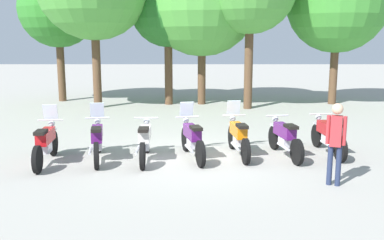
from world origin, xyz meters
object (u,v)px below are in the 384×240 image
object	(u,v)px
person_0	(335,138)
tree_2	(167,9)
motorcycle_1	(97,140)
motorcycle_3	(192,138)
tree_5	(337,2)
tree_0	(57,9)
motorcycle_2	(144,140)
motorcycle_5	(284,137)
motorcycle_0	(45,143)
motorcycle_4	(238,136)
motorcycle_6	(327,135)

from	to	relation	value
person_0	tree_2	world-z (taller)	tree_2
motorcycle_1	motorcycle_3	world-z (taller)	same
tree_5	tree_0	bearing A→B (deg)	175.64
motorcycle_2	motorcycle_5	bearing A→B (deg)	-86.16
motorcycle_0	tree_5	world-z (taller)	tree_5
tree_2	person_0	bearing A→B (deg)	-70.39
motorcycle_4	tree_2	size ratio (longest dim) A/B	0.37
person_0	tree_2	distance (m)	12.38
motorcycle_0	person_0	size ratio (longest dim) A/B	1.27
motorcycle_5	motorcycle_6	xyz separation A→B (m)	(1.19, 0.25, 0.00)
person_0	tree_0	size ratio (longest dim) A/B	0.28
motorcycle_1	person_0	size ratio (longest dim) A/B	1.26
tree_5	motorcycle_6	bearing A→B (deg)	-108.28
motorcycle_3	tree_5	bearing A→B (deg)	-48.98
motorcycle_3	motorcycle_4	distance (m)	1.22
motorcycle_0	motorcycle_4	size ratio (longest dim) A/B	1.00
motorcycle_2	person_0	xyz separation A→B (m)	(4.12, -1.92, 0.51)
motorcycle_3	tree_5	world-z (taller)	tree_5
motorcycle_5	motorcycle_1	bearing A→B (deg)	83.71
tree_5	motorcycle_2	bearing A→B (deg)	-129.13
tree_2	tree_5	world-z (taller)	tree_5
motorcycle_2	motorcycle_3	distance (m)	1.20
motorcycle_1	motorcycle_5	xyz separation A→B (m)	(4.76, 0.32, -0.01)
motorcycle_2	tree_2	distance (m)	10.06
motorcycle_5	tree_2	world-z (taller)	tree_2
motorcycle_3	tree_0	xyz separation A→B (m)	(-6.29, 10.23, 3.84)
motorcycle_6	tree_2	distance (m)	10.58
motorcycle_1	motorcycle_2	size ratio (longest dim) A/B	0.99
person_0	tree_5	distance (m)	12.42
motorcycle_5	tree_0	bearing A→B (deg)	30.61
tree_2	tree_0	bearing A→B (deg)	168.39
motorcycle_2	motorcycle_4	distance (m)	2.41
motorcycle_4	tree_0	xyz separation A→B (m)	(-7.49, 9.99, 3.84)
person_0	tree_0	distance (m)	15.76
motorcycle_0	person_0	bearing A→B (deg)	-108.57
motorcycle_4	motorcycle_5	distance (m)	1.19
tree_0	motorcycle_1	bearing A→B (deg)	-69.33
motorcycle_3	motorcycle_6	size ratio (longest dim) A/B	0.98
motorcycle_4	motorcycle_5	world-z (taller)	motorcycle_4
motorcycle_4	tree_2	bearing A→B (deg)	7.11
motorcycle_3	tree_2	distance (m)	9.94
motorcycle_3	motorcycle_6	xyz separation A→B (m)	(3.58, 0.42, -0.01)
tree_0	tree_5	distance (m)	12.83
motorcycle_5	tree_0	world-z (taller)	tree_0
motorcycle_3	motorcycle_5	xyz separation A→B (m)	(2.39, 0.17, -0.01)
motorcycle_6	tree_0	xyz separation A→B (m)	(-9.87, 9.80, 3.86)
motorcycle_4	tree_2	xyz separation A→B (m)	(-2.26, 8.91, 3.74)
motorcycle_1	tree_0	distance (m)	11.74
motorcycle_4	motorcycle_5	bearing A→B (deg)	-100.62
motorcycle_0	tree_5	size ratio (longest dim) A/B	0.32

